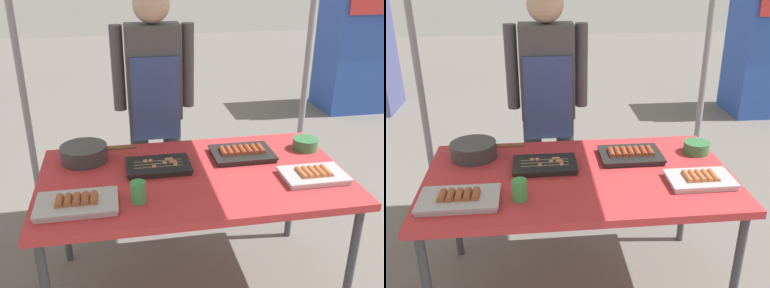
# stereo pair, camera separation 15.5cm
# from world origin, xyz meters

# --- Properties ---
(ground_plane) EXTENTS (18.00, 18.00, 0.00)m
(ground_plane) POSITION_xyz_m (0.00, 0.00, 0.00)
(ground_plane) COLOR #66605B
(stall_table) EXTENTS (1.60, 0.90, 0.75)m
(stall_table) POSITION_xyz_m (0.00, 0.00, 0.70)
(stall_table) COLOR #C63338
(stall_table) RESTS_ON ground
(tray_grilled_sausages) EXTENTS (0.33, 0.22, 0.05)m
(tray_grilled_sausages) POSITION_xyz_m (0.60, -0.16, 0.77)
(tray_grilled_sausages) COLOR #ADADB2
(tray_grilled_sausages) RESTS_ON stall_table
(tray_meat_skewers) EXTENTS (0.34, 0.23, 0.04)m
(tray_meat_skewers) POSITION_xyz_m (-0.17, 0.09, 0.77)
(tray_meat_skewers) COLOR black
(tray_meat_skewers) RESTS_ON stall_table
(tray_pork_links) EXTENTS (0.35, 0.25, 0.05)m
(tray_pork_links) POSITION_xyz_m (0.31, 0.16, 0.77)
(tray_pork_links) COLOR black
(tray_pork_links) RESTS_ON stall_table
(tray_spring_rolls) EXTENTS (0.37, 0.23, 0.05)m
(tray_spring_rolls) POSITION_xyz_m (-0.58, -0.23, 0.77)
(tray_spring_rolls) COLOR #ADADB2
(tray_spring_rolls) RESTS_ON stall_table
(cooking_wok) EXTENTS (0.42, 0.26, 0.09)m
(cooking_wok) POSITION_xyz_m (-0.57, 0.27, 0.80)
(cooking_wok) COLOR #38383A
(cooking_wok) RESTS_ON stall_table
(condiment_bowl) EXTENTS (0.15, 0.15, 0.07)m
(condiment_bowl) POSITION_xyz_m (0.70, 0.20, 0.78)
(condiment_bowl) COLOR #33723F
(condiment_bowl) RESTS_ON stall_table
(drink_cup_near_edge) EXTENTS (0.07, 0.07, 0.10)m
(drink_cup_near_edge) POSITION_xyz_m (-0.30, -0.23, 0.80)
(drink_cup_near_edge) COLOR #3F994C
(drink_cup_near_edge) RESTS_ON stall_table
(vendor_woman) EXTENTS (0.52, 0.23, 1.65)m
(vendor_woman) POSITION_xyz_m (-0.13, 0.70, 0.98)
(vendor_woman) COLOR #333842
(vendor_woman) RESTS_ON ground
(neighbor_stall_left) EXTENTS (0.96, 0.69, 1.73)m
(neighbor_stall_left) POSITION_xyz_m (2.66, 2.92, 0.87)
(neighbor_stall_left) COLOR #2D51B2
(neighbor_stall_left) RESTS_ON ground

